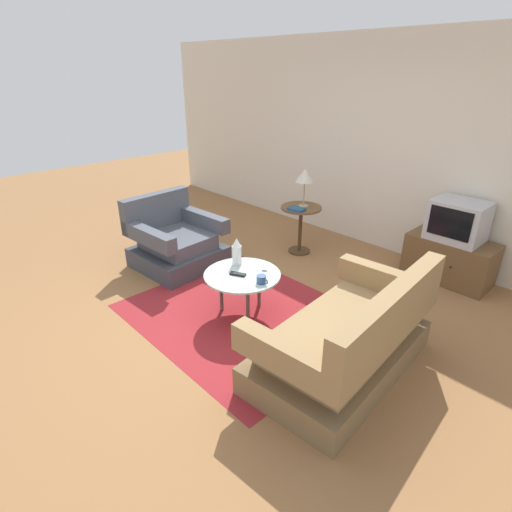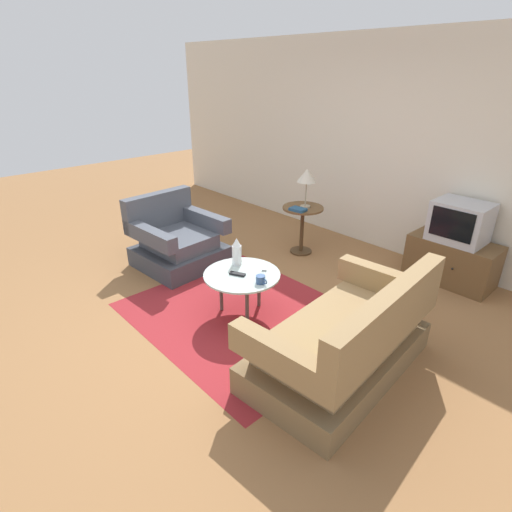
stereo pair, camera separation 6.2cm
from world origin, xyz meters
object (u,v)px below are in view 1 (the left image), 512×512
Objects in this scene: couch at (347,341)px; vase at (237,252)px; side_table at (301,220)px; tv_stand at (449,259)px; tv_remote_silver at (265,267)px; book at (296,209)px; armchair at (175,243)px; coffee_table at (242,278)px; tv_remote_dark at (238,274)px; table_lamp at (305,176)px; television at (458,221)px; mug at (262,279)px.

couch reaches higher than vase.
side_table is 1.55m from vase.
tv_stand is 2.26m from tv_remote_silver.
couch is at bearing -2.11° from vase.
tv_remote_silver is 0.74× the size of book.
book is (-0.62, 1.17, 0.18)m from tv_remote_silver.
coffee_table is (1.46, -0.17, 0.13)m from armchair.
tv_remote_dark is 0.31m from tv_remote_silver.
couch is at bearing 83.66° from armchair.
armchair is 1.83m from table_lamp.
television is 1.96× the size of vase.
table_lamp is at bearing 44.28° from couch.
table_lamp is 1.89m from mug.
tv_remote_dark is (-1.10, -2.30, 0.22)m from tv_stand.
television is (1.09, 2.25, 0.31)m from coffee_table.
side_table is at bearing 101.78° from book.
book is at bearing -71.10° from side_table.
side_table is (0.84, 1.42, 0.17)m from armchair.
vase is at bearing -101.42° from tv_remote_silver.
television reaches higher than mug.
television is 2.40m from mug.
armchair is at bearing 176.91° from vase.
table_lamp is at bearing 118.38° from mug.
tv_stand is at bearing -141.78° from tv_remote_dark.
table_lamp is 3.84× the size of mug.
tv_remote_dark is at bearing -168.65° from mug.
mug is 0.33m from tv_remote_silver.
armchair is 1.65m from side_table.
tv_stand is at bearing 109.31° from tv_remote_silver.
armchair reaches higher than tv_remote_silver.
television is at bearing 69.75° from mug.
armchair is 1.47m from coffee_table.
tv_remote_silver is at bearing 74.91° from couch.
couch is at bearing 158.46° from tv_remote_dark.
armchair reaches higher than side_table.
mug is 1.65m from book.
television is (-0.11, 2.20, 0.44)m from couch.
television reaches higher than tv_remote_silver.
side_table is at bearing 106.12° from vase.
tv_stand is 0.48m from television.
mug is 0.28m from tv_remote_dark.
television reaches higher than book.
tv_stand is at bearing -2.04° from couch.
side_table is 4.93× the size of mug.
vase is at bearing -65.87° from tv_remote_dark.
side_table is (-1.82, 1.54, 0.17)m from couch.
tv_stand is (1.09, 2.25, -0.17)m from coffee_table.
vase is at bearing -81.34° from book.
television reaches higher than tv_stand.
tv_remote_silver is (0.05, 0.25, 0.05)m from coffee_table.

